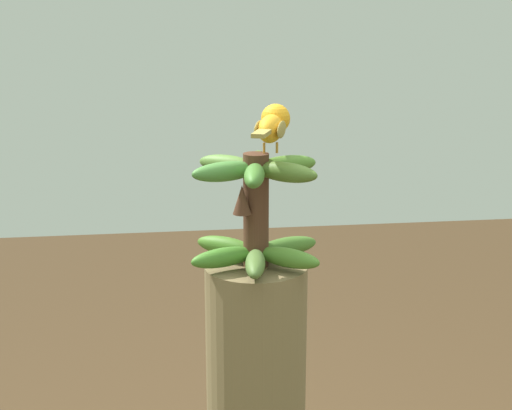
# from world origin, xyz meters

# --- Properties ---
(banana_bunch) EXTENTS (0.28, 0.28, 0.23)m
(banana_bunch) POSITION_xyz_m (-0.00, -0.00, 1.21)
(banana_bunch) COLOR #4C2D1E
(banana_bunch) RESTS_ON banana_tree
(perched_bird) EXTENTS (0.10, 0.20, 0.09)m
(perched_bird) POSITION_xyz_m (0.03, 0.02, 1.38)
(perched_bird) COLOR #C68933
(perched_bird) RESTS_ON banana_bunch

